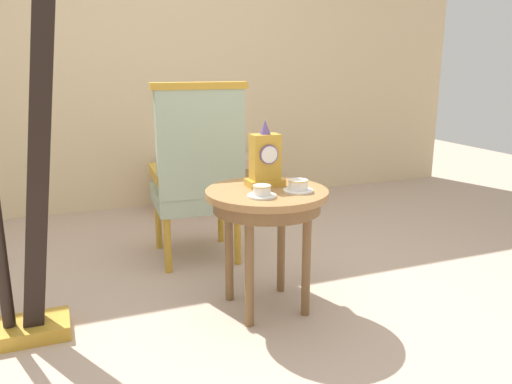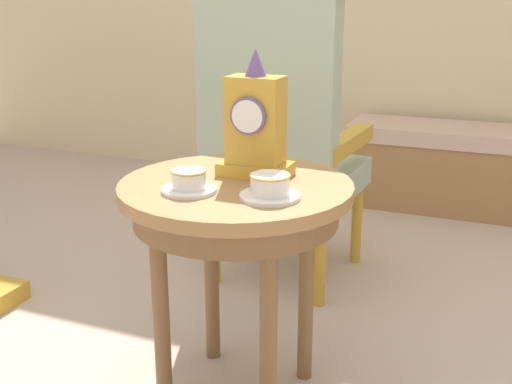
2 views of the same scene
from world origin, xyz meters
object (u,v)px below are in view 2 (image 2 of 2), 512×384
object	(u,v)px
teacup_left	(187,182)
teacup_right	(270,187)
side_table	(236,213)
window_bench	(439,166)
armchair	(279,136)
mantel_clock	(255,126)

from	to	relation	value
teacup_left	teacup_right	xyz separation A→B (m)	(0.21, 0.03, 0.00)
side_table	teacup_right	xyz separation A→B (m)	(0.13, -0.09, 0.11)
teacup_right	window_bench	xyz separation A→B (m)	(0.19, 2.03, -0.44)
teacup_right	armchair	bearing A→B (deg)	108.74
armchair	window_bench	world-z (taller)	armchair
side_table	teacup_right	world-z (taller)	teacup_right
teacup_left	mantel_clock	xyz separation A→B (m)	(0.10, 0.20, 0.11)
side_table	window_bench	world-z (taller)	side_table
mantel_clock	window_bench	world-z (taller)	mantel_clock
side_table	armchair	xyz separation A→B (m)	(-0.15, 0.74, 0.04)
teacup_right	teacup_left	bearing A→B (deg)	-172.11
teacup_left	teacup_right	size ratio (longest dim) A/B	0.93
teacup_right	mantel_clock	world-z (taller)	mantel_clock
teacup_right	armchair	distance (m)	0.88
teacup_right	armchair	world-z (taller)	armchair
teacup_left	mantel_clock	distance (m)	0.25
side_table	mantel_clock	world-z (taller)	mantel_clock
teacup_right	armchair	xyz separation A→B (m)	(-0.28, 0.83, -0.07)
side_table	window_bench	size ratio (longest dim) A/B	0.67
mantel_clock	teacup_left	bearing A→B (deg)	-117.41
armchair	side_table	bearing A→B (deg)	-78.36
armchair	teacup_left	bearing A→B (deg)	-85.07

